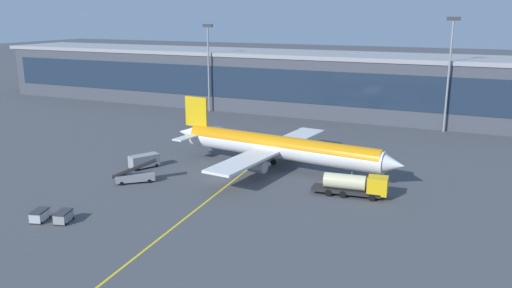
{
  "coord_description": "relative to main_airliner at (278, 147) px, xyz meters",
  "views": [
    {
      "loc": [
        38.09,
        -69.04,
        25.85
      ],
      "look_at": [
        3.53,
        7.44,
        4.5
      ],
      "focal_mm": 36.3,
      "sensor_mm": 36.0,
      "label": 1
    }
  ],
  "objects": [
    {
      "name": "main_airliner",
      "position": [
        0.0,
        0.0,
        0.0
      ],
      "size": [
        42.68,
        34.08,
        10.98
      ],
      "color": "white",
      "rests_on": "ground_plane"
    },
    {
      "name": "ground_plane",
      "position": [
        -6.76,
        -9.47,
        -3.85
      ],
      "size": [
        700.0,
        700.0,
        0.0
      ],
      "primitive_type": "plane",
      "color": "#47494F"
    },
    {
      "name": "apron_light_mast_1",
      "position": [
        -36.67,
        41.48,
        9.62
      ],
      "size": [
        2.8,
        0.5,
        23.0
      ],
      "color": "gray",
      "rests_on": "ground_plane"
    },
    {
      "name": "crew_van",
      "position": [
        -21.1,
        -8.82,
        -2.54
      ],
      "size": [
        4.16,
        5.41,
        2.3
      ],
      "color": "gray",
      "rests_on": "ground_plane"
    },
    {
      "name": "terminal_building",
      "position": [
        -8.55,
        53.44,
        3.97
      ],
      "size": [
        203.4,
        22.06,
        15.6
      ],
      "color": "#424751",
      "rests_on": "ground_plane"
    },
    {
      "name": "apron_light_mast_0",
      "position": [
        23.15,
        41.48,
        10.67
      ],
      "size": [
        2.8,
        0.5,
        25.02
      ],
      "color": "gray",
      "rests_on": "ground_plane"
    },
    {
      "name": "belt_loader",
      "position": [
        -17.7,
        -16.04,
        -2.86
      ],
      "size": [
        6.06,
        5.55,
        3.49
      ],
      "color": "gray",
      "rests_on": "ground_plane"
    },
    {
      "name": "apron_lead_in_line",
      "position": [
        -4.21,
        -7.47,
        -3.85
      ],
      "size": [
        6.64,
        79.77,
        0.01
      ],
      "primitive_type": "cube",
      "rotation": [
        0.0,
        0.0,
        0.08
      ],
      "color": "yellow",
      "rests_on": "ground_plane"
    },
    {
      "name": "baggage_cart_1",
      "position": [
        -16.14,
        -32.78,
        -3.07
      ],
      "size": [
        2.25,
        2.98,
        1.48
      ],
      "color": "gray",
      "rests_on": "ground_plane"
    },
    {
      "name": "baggage_cart_0",
      "position": [
        -19.2,
        -33.7,
        -3.07
      ],
      "size": [
        2.25,
        2.98,
        1.48
      ],
      "color": "#B2B7BC",
      "rests_on": "ground_plane"
    },
    {
      "name": "fuel_tanker",
      "position": [
        15.16,
        -8.07,
        -2.11
      ],
      "size": [
        10.99,
        3.49,
        3.25
      ],
      "color": "#232326",
      "rests_on": "ground_plane"
    }
  ]
}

